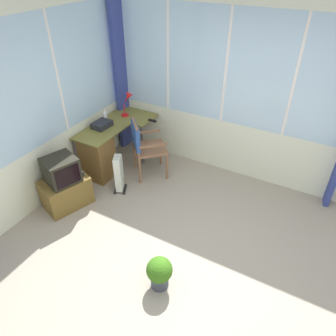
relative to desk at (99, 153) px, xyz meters
The scene contains 13 objects.
ground 2.32m from the desk, 114.80° to the right, with size 5.12×5.73×0.06m, color gray.
north_window_panel 1.38m from the desk, 161.30° to the left, with size 4.12×0.07×2.70m.
east_window_panel 2.54m from the desk, 61.32° to the right, with size 0.07×4.73×2.70m.
curtain_corner 1.36m from the desk, 10.94° to the left, with size 0.28×0.07×2.60m, color #334088.
desk is the anchor object (origin of this frame).
desk_lamp 1.03m from the desk, ahead, with size 0.23×0.20×0.41m.
tv_remote 1.02m from the desk, 33.60° to the right, with size 0.04×0.15×0.02m, color black.
spray_bottle 0.61m from the desk, 17.81° to the left, with size 0.06×0.06×0.22m.
paper_tray 0.45m from the desk, 17.62° to the left, with size 0.30×0.23×0.09m, color #242429.
wooden_armchair 0.73m from the desk, 63.12° to the right, with size 0.68×0.68×0.95m.
tv_on_stand 0.85m from the desk, behind, with size 0.75×0.63×0.80m.
space_heater 0.56m from the desk, 110.26° to the right, with size 0.29×0.25×0.61m.
potted_plant 2.37m from the desk, 125.84° to the right, with size 0.29×0.29×0.41m.
Camera 1 is at (-2.28, -0.97, 3.15)m, focal length 33.93 mm.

